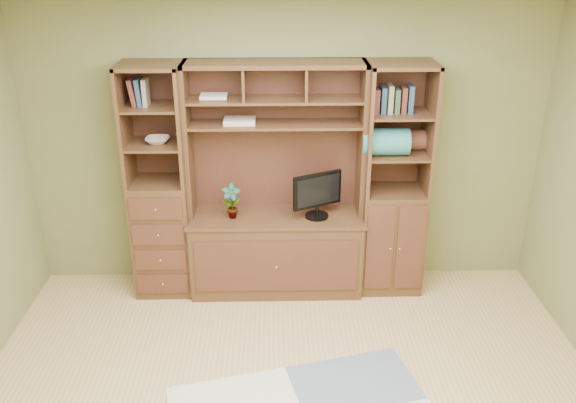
{
  "coord_description": "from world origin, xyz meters",
  "views": [
    {
      "loc": [
        -0.09,
        -3.08,
        2.99
      ],
      "look_at": [
        0.0,
        1.2,
        1.1
      ],
      "focal_mm": 38.0,
      "sensor_mm": 36.0,
      "label": 1
    }
  ],
  "objects_px": {
    "center_hutch": "(276,184)",
    "right_tower": "(394,182)",
    "monitor": "(317,187)",
    "left_tower": "(159,184)"
  },
  "relations": [
    {
      "from": "center_hutch",
      "to": "right_tower",
      "type": "height_order",
      "value": "same"
    },
    {
      "from": "right_tower",
      "to": "monitor",
      "type": "distance_m",
      "value": 0.67
    },
    {
      "from": "center_hutch",
      "to": "monitor",
      "type": "relative_size",
      "value": 3.67
    },
    {
      "from": "right_tower",
      "to": "center_hutch",
      "type": "bearing_deg",
      "value": -177.77
    },
    {
      "from": "right_tower",
      "to": "monitor",
      "type": "bearing_deg",
      "value": -173.62
    },
    {
      "from": "center_hutch",
      "to": "left_tower",
      "type": "height_order",
      "value": "same"
    },
    {
      "from": "monitor",
      "to": "center_hutch",
      "type": "bearing_deg",
      "value": 148.23
    },
    {
      "from": "left_tower",
      "to": "monitor",
      "type": "height_order",
      "value": "left_tower"
    },
    {
      "from": "right_tower",
      "to": "monitor",
      "type": "height_order",
      "value": "right_tower"
    },
    {
      "from": "left_tower",
      "to": "right_tower",
      "type": "xyz_separation_m",
      "value": [
        2.02,
        0.0,
        0.0
      ]
    }
  ]
}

